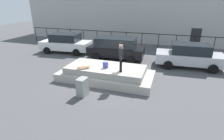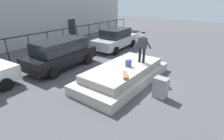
{
  "view_description": "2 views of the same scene",
  "coord_description": "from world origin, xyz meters",
  "px_view_note": "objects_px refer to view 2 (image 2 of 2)",
  "views": [
    {
      "loc": [
        3.56,
        -9.6,
        4.64
      ],
      "look_at": [
        0.1,
        0.7,
        0.41
      ],
      "focal_mm": 28.56,
      "sensor_mm": 36.0,
      "label": 1
    },
    {
      "loc": [
        -7.49,
        -4.7,
        4.25
      ],
      "look_at": [
        -0.29,
        0.64,
        0.55
      ],
      "focal_mm": 28.5,
      "sensor_mm": 36.0,
      "label": 2
    }
  ],
  "objects_px": {
    "skateboarder": "(142,45)",
    "backpack": "(128,63)",
    "utility_box": "(161,88)",
    "skateboard": "(125,75)",
    "car_silver_sedan_far": "(116,39)",
    "car_black_hatchback_mid": "(61,53)"
  },
  "relations": [
    {
      "from": "skateboard",
      "to": "car_black_hatchback_mid",
      "type": "xyz_separation_m",
      "value": [
        0.41,
        5.1,
        -0.01
      ]
    },
    {
      "from": "skateboarder",
      "to": "backpack",
      "type": "bearing_deg",
      "value": 167.13
    },
    {
      "from": "skateboard",
      "to": "utility_box",
      "type": "height_order",
      "value": "skateboard"
    },
    {
      "from": "backpack",
      "to": "car_silver_sedan_far",
      "type": "xyz_separation_m",
      "value": [
        4.95,
        4.35,
        -0.17
      ]
    },
    {
      "from": "utility_box",
      "to": "backpack",
      "type": "bearing_deg",
      "value": 80.49
    },
    {
      "from": "utility_box",
      "to": "skateboarder",
      "type": "bearing_deg",
      "value": 54.64
    },
    {
      "from": "car_black_hatchback_mid",
      "to": "utility_box",
      "type": "relative_size",
      "value": 4.93
    },
    {
      "from": "skateboarder",
      "to": "car_black_hatchback_mid",
      "type": "height_order",
      "value": "skateboarder"
    },
    {
      "from": "skateboard",
      "to": "utility_box",
      "type": "distance_m",
      "value": 1.69
    },
    {
      "from": "skateboarder",
      "to": "utility_box",
      "type": "relative_size",
      "value": 1.74
    },
    {
      "from": "backpack",
      "to": "skateboard",
      "type": "bearing_deg",
      "value": 29.58
    },
    {
      "from": "skateboard",
      "to": "utility_box",
      "type": "xyz_separation_m",
      "value": [
        0.65,
        -1.48,
        -0.49
      ]
    },
    {
      "from": "car_silver_sedan_far",
      "to": "skateboard",
      "type": "bearing_deg",
      "value": -141.33
    },
    {
      "from": "car_black_hatchback_mid",
      "to": "utility_box",
      "type": "bearing_deg",
      "value": -87.9
    },
    {
      "from": "car_black_hatchback_mid",
      "to": "car_silver_sedan_far",
      "type": "relative_size",
      "value": 0.97
    },
    {
      "from": "backpack",
      "to": "car_black_hatchback_mid",
      "type": "relative_size",
      "value": 0.08
    },
    {
      "from": "skateboarder",
      "to": "car_black_hatchback_mid",
      "type": "bearing_deg",
      "value": 110.37
    },
    {
      "from": "skateboarder",
      "to": "skateboard",
      "type": "xyz_separation_m",
      "value": [
        -2.18,
        -0.33,
        -0.86
      ]
    },
    {
      "from": "utility_box",
      "to": "skateboard",
      "type": "bearing_deg",
      "value": 118.83
    },
    {
      "from": "skateboarder",
      "to": "backpack",
      "type": "relative_size",
      "value": 4.4
    },
    {
      "from": "skateboard",
      "to": "utility_box",
      "type": "relative_size",
      "value": 0.79
    },
    {
      "from": "skateboard",
      "to": "backpack",
      "type": "bearing_deg",
      "value": 25.29
    }
  ]
}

